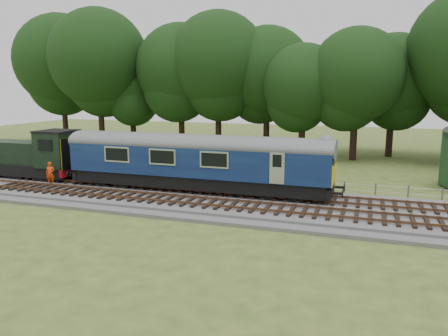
% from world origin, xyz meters
% --- Properties ---
extents(ground, '(120.00, 120.00, 0.00)m').
position_xyz_m(ground, '(0.00, 0.00, 0.00)').
color(ground, '#3B551F').
rests_on(ground, ground).
extents(ballast, '(70.00, 7.00, 0.35)m').
position_xyz_m(ballast, '(0.00, 0.00, 0.17)').
color(ballast, '#4C4C4F').
rests_on(ballast, ground).
extents(track_north, '(67.20, 2.40, 0.21)m').
position_xyz_m(track_north, '(0.00, 1.40, 0.42)').
color(track_north, black).
rests_on(track_north, ballast).
extents(track_south, '(67.20, 2.40, 0.21)m').
position_xyz_m(track_south, '(0.00, -1.60, 0.42)').
color(track_south, black).
rests_on(track_south, ballast).
extents(fence, '(64.00, 0.12, 1.00)m').
position_xyz_m(fence, '(0.00, 4.50, 0.00)').
color(fence, '#6B6054').
rests_on(fence, ground).
extents(tree_line, '(70.00, 8.00, 18.00)m').
position_xyz_m(tree_line, '(0.00, 22.00, 0.00)').
color(tree_line, black).
rests_on(tree_line, ground).
extents(dmu_railcar, '(18.05, 2.86, 3.88)m').
position_xyz_m(dmu_railcar, '(-3.50, 1.40, 2.61)').
color(dmu_railcar, black).
rests_on(dmu_railcar, ground).
extents(shunter_loco, '(8.91, 2.60, 3.38)m').
position_xyz_m(shunter_loco, '(-17.43, 1.40, 1.97)').
color(shunter_loco, black).
rests_on(shunter_loco, ground).
extents(worker, '(0.71, 0.57, 1.67)m').
position_xyz_m(worker, '(-13.96, -0.44, 1.19)').
color(worker, '#F53F0C').
rests_on(worker, ballast).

